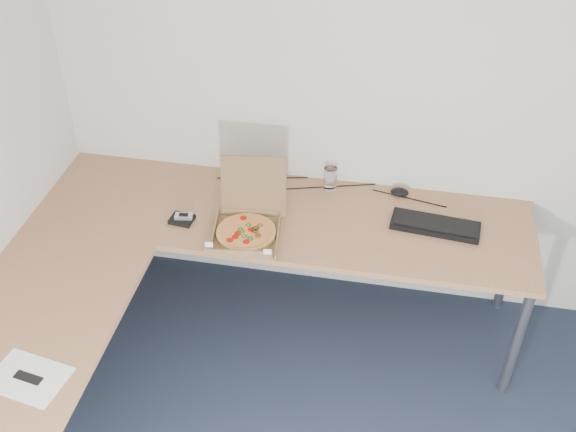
% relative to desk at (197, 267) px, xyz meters
% --- Properties ---
extents(room_shell, '(3.50, 3.50, 2.50)m').
position_rel_desk_xyz_m(room_shell, '(0.82, -0.97, 0.55)').
color(room_shell, beige).
rests_on(room_shell, ground).
extents(desk, '(2.50, 2.20, 0.73)m').
position_rel_desk_xyz_m(desk, '(0.00, 0.00, 0.00)').
color(desk, '#B1784F').
rests_on(desk, ground).
extents(pizza_box, '(0.32, 0.37, 0.33)m').
position_rel_desk_xyz_m(pizza_box, '(0.18, 0.24, 0.07)').
color(pizza_box, olive).
rests_on(pizza_box, desk).
extents(drinking_glass, '(0.07, 0.07, 0.12)m').
position_rel_desk_xyz_m(drinking_glass, '(0.53, 0.70, 0.09)').
color(drinking_glass, white).
rests_on(drinking_glass, desk).
extents(keyboard, '(0.45, 0.20, 0.03)m').
position_rel_desk_xyz_m(keyboard, '(1.08, 0.46, 0.04)').
color(keyboard, black).
rests_on(keyboard, desk).
extents(mouse, '(0.11, 0.09, 0.03)m').
position_rel_desk_xyz_m(mouse, '(0.89, 0.71, 0.05)').
color(mouse, black).
rests_on(mouse, desk).
extents(wallet, '(0.12, 0.11, 0.02)m').
position_rel_desk_xyz_m(wallet, '(-0.16, 0.28, 0.04)').
color(wallet, black).
rests_on(wallet, desk).
extents(phone, '(0.09, 0.06, 0.02)m').
position_rel_desk_xyz_m(phone, '(-0.15, 0.29, 0.06)').
color(phone, '#B2B5BA').
rests_on(phone, wallet).
extents(paper_sheet, '(0.33, 0.26, 0.00)m').
position_rel_desk_xyz_m(paper_sheet, '(-0.45, -0.76, 0.03)').
color(paper_sheet, white).
rests_on(paper_sheet, desk).
extents(cable_bundle, '(0.59, 0.12, 0.01)m').
position_rel_desk_xyz_m(cable_bundle, '(0.50, 0.70, 0.03)').
color(cable_bundle, black).
rests_on(cable_bundle, desk).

